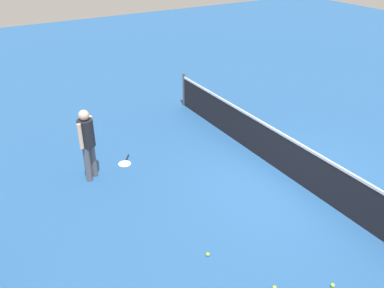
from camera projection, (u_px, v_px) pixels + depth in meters
The scene contains 7 objects.
ground_plane at pixel (292, 179), 9.22m from camera, with size 40.00×40.00×0.00m, color #265693.
court_net at pixel (294, 160), 8.98m from camera, with size 10.09×0.09×1.07m.
player_near_side at pixel (87, 139), 8.78m from camera, with size 0.48×0.48×1.70m.
tennis_racket_near_player at pixel (125, 163), 9.80m from camera, with size 0.57×0.48×0.03m.
tennis_ball_near_player at pixel (333, 285), 6.46m from camera, with size 0.07×0.07×0.07m, color #C6E033.
tennis_ball_by_net at pixel (208, 254), 7.06m from camera, with size 0.07×0.07×0.07m, color #C6E033.
tennis_ball_midcourt at pixel (275, 288), 6.41m from camera, with size 0.07×0.07×0.07m, color #C6E033.
Camera 1 is at (5.46, -5.90, 5.12)m, focal length 37.60 mm.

